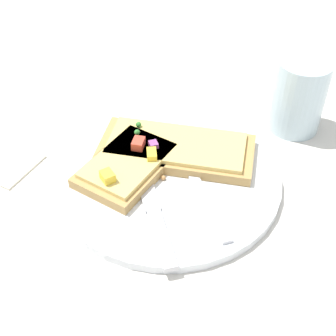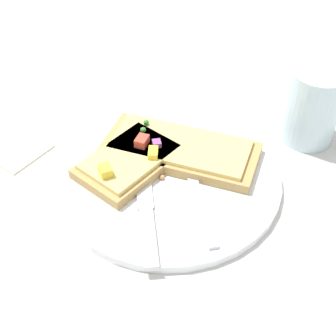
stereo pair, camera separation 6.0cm
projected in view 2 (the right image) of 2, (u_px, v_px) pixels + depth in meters
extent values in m
plane|color=beige|center=(168.00, 180.00, 0.62)|extent=(4.00, 4.00, 0.00)
cylinder|color=white|center=(168.00, 177.00, 0.61)|extent=(0.29, 0.29, 0.01)
cube|color=silver|center=(200.00, 205.00, 0.57)|extent=(0.10, 0.10, 0.01)
cube|color=silver|center=(185.00, 155.00, 0.63)|extent=(0.06, 0.06, 0.01)
cube|color=silver|center=(187.00, 136.00, 0.66)|extent=(0.02, 0.02, 0.00)
cube|color=silver|center=(182.00, 137.00, 0.66)|extent=(0.02, 0.02, 0.00)
cube|color=silver|center=(177.00, 137.00, 0.66)|extent=(0.02, 0.02, 0.00)
cube|color=silver|center=(172.00, 138.00, 0.66)|extent=(0.02, 0.02, 0.00)
cube|color=silver|center=(149.00, 237.00, 0.53)|extent=(0.07, 0.08, 0.01)
cube|color=silver|center=(142.00, 169.00, 0.61)|extent=(0.11, 0.12, 0.00)
cube|color=tan|center=(180.00, 151.00, 0.63)|extent=(0.22, 0.15, 0.01)
cube|color=#E0C16B|center=(180.00, 145.00, 0.63)|extent=(0.20, 0.13, 0.01)
sphere|color=#388433|center=(143.00, 130.00, 0.64)|extent=(0.01, 0.01, 0.01)
cube|color=#934C8E|center=(157.00, 143.00, 0.62)|extent=(0.02, 0.02, 0.01)
sphere|color=#388433|center=(146.00, 122.00, 0.65)|extent=(0.01, 0.01, 0.01)
cube|color=tan|center=(130.00, 162.00, 0.62)|extent=(0.10, 0.14, 0.01)
cube|color=#E0C16B|center=(129.00, 157.00, 0.61)|extent=(0.09, 0.12, 0.01)
cube|color=yellow|center=(151.00, 154.00, 0.60)|extent=(0.02, 0.02, 0.01)
cube|color=yellow|center=(105.00, 171.00, 0.58)|extent=(0.02, 0.02, 0.01)
cube|color=#D14733|center=(142.00, 141.00, 0.62)|extent=(0.02, 0.02, 0.01)
sphere|color=tan|center=(165.00, 179.00, 0.60)|extent=(0.01, 0.01, 0.01)
sphere|color=tan|center=(214.00, 161.00, 0.62)|extent=(0.01, 0.01, 0.01)
cylinder|color=silver|center=(313.00, 107.00, 0.65)|extent=(0.08, 0.08, 0.11)
cube|color=beige|center=(5.00, 142.00, 0.67)|extent=(0.13, 0.08, 0.01)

